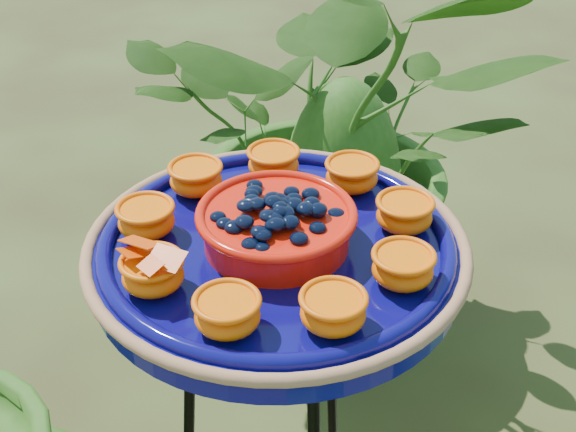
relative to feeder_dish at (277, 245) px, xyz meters
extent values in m
torus|color=black|center=(0.00, 0.00, -0.05)|extent=(0.25, 0.25, 0.01)
cylinder|color=#090758|center=(0.00, 0.00, -0.02)|extent=(0.43, 0.43, 0.04)
torus|color=#AF714F|center=(0.00, 0.00, 0.00)|extent=(0.43, 0.43, 0.01)
torus|color=#090758|center=(0.00, 0.00, 0.00)|extent=(0.39, 0.39, 0.02)
cylinder|color=red|center=(0.00, 0.00, 0.02)|extent=(0.17, 0.17, 0.04)
torus|color=red|center=(0.00, 0.00, 0.04)|extent=(0.18, 0.18, 0.01)
ellipsoid|color=black|center=(0.00, 0.00, 0.05)|extent=(0.14, 0.14, 0.03)
ellipsoid|color=#FF5402|center=(0.14, 0.04, 0.02)|extent=(0.06, 0.06, 0.03)
cylinder|color=orange|center=(0.14, 0.04, 0.03)|extent=(0.06, 0.06, 0.01)
ellipsoid|color=#FF5402|center=(0.09, 0.12, 0.02)|extent=(0.06, 0.06, 0.03)
cylinder|color=orange|center=(0.09, 0.12, 0.03)|extent=(0.06, 0.06, 0.01)
ellipsoid|color=#FF5402|center=(-0.01, 0.15, 0.02)|extent=(0.06, 0.06, 0.03)
cylinder|color=orange|center=(-0.01, 0.15, 0.03)|extent=(0.06, 0.06, 0.01)
ellipsoid|color=#FF5402|center=(-0.10, 0.11, 0.02)|extent=(0.06, 0.06, 0.03)
cylinder|color=orange|center=(-0.10, 0.11, 0.03)|extent=(0.06, 0.06, 0.01)
ellipsoid|color=#FF5402|center=(-0.15, 0.02, 0.02)|extent=(0.06, 0.06, 0.03)
cylinder|color=orange|center=(-0.15, 0.02, 0.03)|extent=(0.06, 0.06, 0.01)
ellipsoid|color=#FF5402|center=(-0.12, -0.08, 0.02)|extent=(0.06, 0.06, 0.03)
cylinder|color=orange|center=(-0.12, -0.08, 0.03)|extent=(0.06, 0.06, 0.01)
ellipsoid|color=#FF5402|center=(-0.04, -0.14, 0.02)|extent=(0.06, 0.06, 0.03)
cylinder|color=orange|center=(-0.04, -0.14, 0.03)|extent=(0.06, 0.06, 0.01)
ellipsoid|color=#FF5402|center=(0.06, -0.13, 0.02)|extent=(0.06, 0.06, 0.03)
cylinder|color=orange|center=(0.06, -0.13, 0.03)|extent=(0.06, 0.06, 0.01)
ellipsoid|color=#FF5402|center=(0.13, -0.06, 0.02)|extent=(0.06, 0.06, 0.03)
cylinder|color=orange|center=(0.13, -0.06, 0.03)|extent=(0.06, 0.06, 0.01)
cylinder|color=black|center=(-0.04, -0.14, 0.04)|extent=(0.01, 0.02, 0.00)
cube|color=#F55304|center=(-0.06, -0.14, 0.05)|extent=(0.04, 0.03, 0.01)
cube|color=#F55304|center=(-0.02, -0.14, 0.05)|extent=(0.04, 0.03, 0.01)
imported|color=#244A13|center=(-0.49, 0.76, -0.36)|extent=(1.12, 1.07, 0.97)
camera|label=1|loc=(0.49, -0.53, 0.52)|focal=50.00mm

